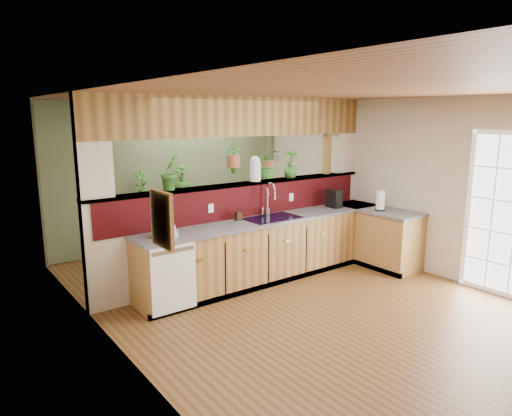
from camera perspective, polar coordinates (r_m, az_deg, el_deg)
ground at (r=5.96m, az=6.06°, el=-11.72°), size 4.60×7.00×0.01m
ceiling at (r=5.48m, az=6.64°, el=14.13°), size 4.60×7.00×0.01m
wall_back at (r=8.44m, az=-10.12°, el=4.23°), size 4.60×0.02×2.60m
wall_left at (r=4.37m, az=-16.32°, el=-2.74°), size 0.02×7.00×2.60m
wall_right at (r=7.32m, az=19.64°, el=2.65°), size 0.02×7.00×2.60m
pass_through_partition at (r=6.64m, az=-1.45°, el=1.52°), size 4.60×0.21×2.60m
pass_through_ledge at (r=6.60m, az=-1.67°, el=3.03°), size 4.60×0.21×0.04m
header_beam at (r=6.53m, az=-1.72°, el=11.35°), size 4.60×0.15×0.55m
sage_backwall at (r=8.42m, az=-10.06°, el=4.22°), size 4.55×0.02×2.55m
countertop at (r=6.95m, az=6.35°, el=-4.39°), size 4.14×1.52×0.90m
dishwasher at (r=5.51m, az=-10.23°, el=-8.69°), size 0.58×0.03×0.82m
navy_sink at (r=6.56m, az=2.03°, el=-1.92°), size 0.82×0.50×0.18m
french_door at (r=6.72m, az=28.56°, el=-1.00°), size 0.06×1.02×2.16m
framed_print at (r=3.60m, az=-11.64°, el=-1.41°), size 0.04×0.35×0.45m
faucet at (r=6.64m, az=1.66°, el=1.30°), size 0.22×0.22×0.50m
dish_stack at (r=5.61m, az=-11.32°, el=-2.71°), size 0.32×0.32×0.28m
soap_dispenser at (r=6.36m, az=-2.23°, el=-0.79°), size 0.09×0.09×0.18m
coffee_maker at (r=7.36m, az=9.75°, el=1.07°), size 0.15×0.25×0.28m
paper_towel at (r=7.28m, az=15.29°, el=0.87°), size 0.15×0.15×0.33m
glass_jar at (r=6.70m, az=-0.09°, el=4.94°), size 0.17×0.17×0.37m
ledge_plant_left at (r=5.99m, az=-10.67°, el=4.44°), size 0.29×0.25×0.47m
ledge_plant_right at (r=7.12m, az=4.32°, el=5.56°), size 0.29×0.29×0.44m
hanging_plant_a at (r=6.46m, az=-2.84°, el=7.34°), size 0.26×0.22×0.53m
hanging_plant_b at (r=6.83m, az=1.53°, el=7.05°), size 0.41×0.36×0.54m
shelving_console at (r=8.25m, az=-10.69°, el=-1.60°), size 1.52×0.62×0.99m
shelf_plant_a at (r=7.92m, az=-14.09°, el=2.99°), size 0.27×0.21×0.45m
shelf_plant_b at (r=8.23m, az=-9.28°, el=3.66°), size 0.33×0.33×0.50m
floor_plant at (r=8.53m, az=0.32°, el=-2.07°), size 0.67×0.60×0.68m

